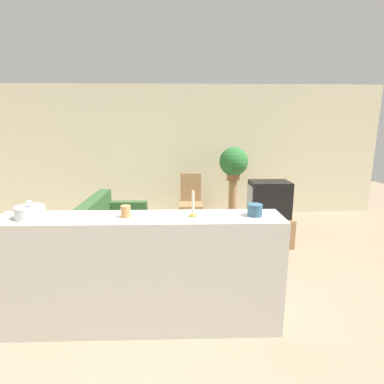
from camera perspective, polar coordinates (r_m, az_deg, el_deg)
ground_plane at (r=3.51m, az=-8.27°, el=-19.88°), size 14.00×14.00×0.00m
wall_back at (r=6.40m, az=-5.16°, el=7.77°), size 9.00×0.06×2.70m
couch at (r=4.70m, az=-15.67°, el=-7.95°), size 0.85×2.08×0.76m
tv_stand at (r=5.02m, az=14.18°, el=-7.01°), size 0.71×0.57×0.46m
television at (r=4.88m, az=14.42°, el=-1.31°), size 0.62×0.44×0.57m
wooden_chair at (r=5.72m, az=-0.21°, el=-1.19°), size 0.44×0.44×0.98m
plant_stand at (r=6.01m, az=7.72°, el=-1.67°), size 0.16×0.16×0.83m
potted_plant at (r=5.87m, az=7.94°, el=5.63°), size 0.56×0.56×0.65m
foreground_counter at (r=2.90m, az=-9.51°, el=-14.93°), size 2.56×0.44×1.08m
decorative_bowl at (r=2.98m, az=-28.48°, el=-3.33°), size 0.25×0.25×0.16m
candle_jar at (r=2.71m, az=-12.51°, el=-3.61°), size 0.09×0.09×0.10m
candlestick at (r=2.65m, az=0.20°, el=-3.11°), size 0.07×0.07×0.23m
coffee_tin at (r=2.73m, az=11.89°, el=-3.38°), size 0.13×0.13×0.11m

